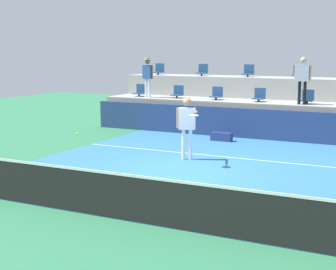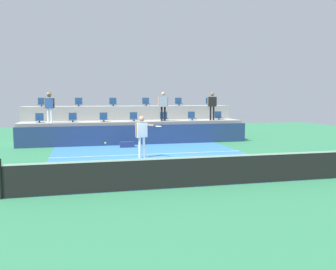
{
  "view_description": "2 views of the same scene",
  "coord_description": "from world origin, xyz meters",
  "px_view_note": "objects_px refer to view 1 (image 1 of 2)",
  "views": [
    {
      "loc": [
        5.6,
        -11.93,
        3.17
      ],
      "look_at": [
        -0.12,
        -0.48,
        1.07
      ],
      "focal_mm": 54.64,
      "sensor_mm": 36.0,
      "label": 1
    },
    {
      "loc": [
        -3.17,
        -13.99,
        2.65
      ],
      "look_at": [
        -0.05,
        -1.3,
        1.28
      ],
      "focal_mm": 38.7,
      "sensor_mm": 36.0,
      "label": 2
    }
  ],
  "objects_px": {
    "stadium_chair_lower_mid_left": "(217,94)",
    "equipment_bag": "(221,137)",
    "spectator_with_hat": "(148,73)",
    "stadium_chair_lower_far_left": "(140,91)",
    "stadium_chair_upper_far_left": "(159,70)",
    "stadium_chair_lower_mid_right": "(307,98)",
    "stadium_chair_upper_mid_left": "(248,72)",
    "stadium_chair_lower_center": "(259,96)",
    "stadium_chair_upper_left": "(202,71)",
    "tennis_player": "(187,122)",
    "stadium_chair_lower_left": "(178,93)",
    "spectator_leaning_on_rail": "(303,76)",
    "stadium_chair_upper_mid_right": "(298,73)",
    "tennis_ball": "(77,134)"
  },
  "relations": [
    {
      "from": "stadium_chair_upper_mid_left",
      "to": "spectator_with_hat",
      "type": "bearing_deg",
      "value": -149.17
    },
    {
      "from": "stadium_chair_lower_far_left",
      "to": "stadium_chair_upper_far_left",
      "type": "bearing_deg",
      "value": 90.63
    },
    {
      "from": "stadium_chair_upper_left",
      "to": "tennis_player",
      "type": "relative_size",
      "value": 0.28
    },
    {
      "from": "stadium_chair_upper_mid_left",
      "to": "tennis_ball",
      "type": "distance_m",
      "value": 10.54
    },
    {
      "from": "stadium_chair_lower_far_left",
      "to": "stadium_chair_lower_mid_left",
      "type": "relative_size",
      "value": 1.0
    },
    {
      "from": "stadium_chair_lower_left",
      "to": "stadium_chair_lower_mid_left",
      "type": "distance_m",
      "value": 1.73
    },
    {
      "from": "stadium_chair_lower_center",
      "to": "stadium_chair_lower_mid_right",
      "type": "height_order",
      "value": "same"
    },
    {
      "from": "tennis_player",
      "to": "equipment_bag",
      "type": "height_order",
      "value": "tennis_player"
    },
    {
      "from": "stadium_chair_lower_left",
      "to": "stadium_chair_upper_mid_left",
      "type": "height_order",
      "value": "stadium_chair_upper_mid_left"
    },
    {
      "from": "spectator_with_hat",
      "to": "equipment_bag",
      "type": "relative_size",
      "value": 2.19
    },
    {
      "from": "stadium_chair_lower_mid_right",
      "to": "stadium_chair_upper_left",
      "type": "height_order",
      "value": "stadium_chair_upper_left"
    },
    {
      "from": "stadium_chair_lower_far_left",
      "to": "spectator_leaning_on_rail",
      "type": "distance_m",
      "value": 7.05
    },
    {
      "from": "stadium_chair_upper_far_left",
      "to": "stadium_chair_upper_left",
      "type": "height_order",
      "value": "same"
    },
    {
      "from": "stadium_chair_upper_far_left",
      "to": "spectator_leaning_on_rail",
      "type": "relative_size",
      "value": 0.3
    },
    {
      "from": "stadium_chair_lower_center",
      "to": "stadium_chair_lower_mid_right",
      "type": "distance_m",
      "value": 1.83
    },
    {
      "from": "stadium_chair_lower_far_left",
      "to": "stadium_chair_lower_mid_right",
      "type": "bearing_deg",
      "value": 0.0
    },
    {
      "from": "stadium_chair_lower_center",
      "to": "equipment_bag",
      "type": "bearing_deg",
      "value": -107.52
    },
    {
      "from": "stadium_chair_upper_far_left",
      "to": "equipment_bag",
      "type": "relative_size",
      "value": 0.68
    },
    {
      "from": "stadium_chair_lower_far_left",
      "to": "stadium_chair_lower_center",
      "type": "bearing_deg",
      "value": 0.0
    },
    {
      "from": "stadium_chair_upper_far_left",
      "to": "spectator_leaning_on_rail",
      "type": "height_order",
      "value": "spectator_leaning_on_rail"
    },
    {
      "from": "stadium_chair_upper_mid_left",
      "to": "spectator_with_hat",
      "type": "relative_size",
      "value": 0.31
    },
    {
      "from": "stadium_chair_lower_far_left",
      "to": "equipment_bag",
      "type": "height_order",
      "value": "stadium_chair_lower_far_left"
    },
    {
      "from": "tennis_player",
      "to": "equipment_bag",
      "type": "bearing_deg",
      "value": 93.67
    },
    {
      "from": "stadium_chair_lower_mid_right",
      "to": "spectator_with_hat",
      "type": "distance_m",
      "value": 6.59
    },
    {
      "from": "stadium_chair_upper_mid_left",
      "to": "equipment_bag",
      "type": "relative_size",
      "value": 0.68
    },
    {
      "from": "tennis_player",
      "to": "stadium_chair_upper_mid_left",
      "type": "bearing_deg",
      "value": 94.31
    },
    {
      "from": "stadium_chair_upper_mid_left",
      "to": "spectator_leaning_on_rail",
      "type": "xyz_separation_m",
      "value": [
        2.74,
        -2.18,
        -0.03
      ]
    },
    {
      "from": "stadium_chair_upper_mid_right",
      "to": "tennis_ball",
      "type": "height_order",
      "value": "stadium_chair_upper_mid_right"
    },
    {
      "from": "stadium_chair_upper_far_left",
      "to": "stadium_chair_lower_far_left",
      "type": "bearing_deg",
      "value": -89.37
    },
    {
      "from": "stadium_chair_upper_left",
      "to": "stadium_chair_upper_mid_right",
      "type": "bearing_deg",
      "value": 0.0
    },
    {
      "from": "stadium_chair_lower_far_left",
      "to": "stadium_chair_lower_mid_right",
      "type": "height_order",
      "value": "same"
    },
    {
      "from": "stadium_chair_lower_mid_left",
      "to": "stadium_chair_lower_mid_right",
      "type": "xyz_separation_m",
      "value": [
        3.59,
        0.0,
        0.0
      ]
    },
    {
      "from": "tennis_ball",
      "to": "stadium_chair_upper_mid_left",
      "type": "bearing_deg",
      "value": 83.22
    },
    {
      "from": "spectator_leaning_on_rail",
      "to": "tennis_ball",
      "type": "distance_m",
      "value": 9.2
    },
    {
      "from": "equipment_bag",
      "to": "spectator_with_hat",
      "type": "bearing_deg",
      "value": 155.5
    },
    {
      "from": "stadium_chair_lower_mid_left",
      "to": "equipment_bag",
      "type": "xyz_separation_m",
      "value": [
        1.06,
        -2.21,
        -1.31
      ]
    },
    {
      "from": "stadium_chair_lower_left",
      "to": "stadium_chair_lower_center",
      "type": "relative_size",
      "value": 1.0
    },
    {
      "from": "tennis_player",
      "to": "spectator_leaning_on_rail",
      "type": "xyz_separation_m",
      "value": [
        2.18,
        5.3,
        1.15
      ]
    },
    {
      "from": "stadium_chair_lower_far_left",
      "to": "tennis_ball",
      "type": "bearing_deg",
      "value": -70.67
    },
    {
      "from": "equipment_bag",
      "to": "tennis_player",
      "type": "bearing_deg",
      "value": -86.33
    },
    {
      "from": "spectator_with_hat",
      "to": "equipment_bag",
      "type": "bearing_deg",
      "value": -24.5
    },
    {
      "from": "stadium_chair_upper_mid_right",
      "to": "tennis_player",
      "type": "distance_m",
      "value": 7.73
    },
    {
      "from": "stadium_chair_lower_far_left",
      "to": "equipment_bag",
      "type": "bearing_deg",
      "value": -25.67
    },
    {
      "from": "stadium_chair_upper_far_left",
      "to": "equipment_bag",
      "type": "bearing_deg",
      "value": -40.99
    },
    {
      "from": "stadium_chair_lower_far_left",
      "to": "stadium_chair_upper_mid_left",
      "type": "height_order",
      "value": "stadium_chair_upper_mid_left"
    },
    {
      "from": "stadium_chair_lower_far_left",
      "to": "stadium_chair_lower_center",
      "type": "height_order",
      "value": "same"
    },
    {
      "from": "stadium_chair_upper_mid_left",
      "to": "tennis_ball",
      "type": "relative_size",
      "value": 7.65
    },
    {
      "from": "stadium_chair_upper_left",
      "to": "stadium_chair_upper_mid_right",
      "type": "relative_size",
      "value": 1.0
    },
    {
      "from": "stadium_chair_lower_mid_right",
      "to": "stadium_chair_upper_left",
      "type": "relative_size",
      "value": 1.0
    },
    {
      "from": "stadium_chair_lower_mid_right",
      "to": "stadium_chair_upper_far_left",
      "type": "distance_m",
      "value": 7.41
    }
  ]
}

